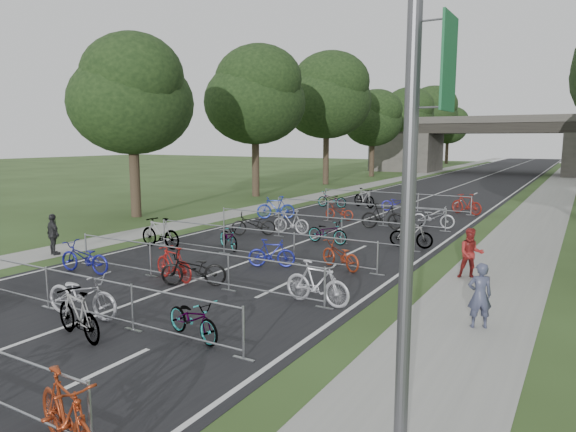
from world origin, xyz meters
name	(u,v)px	position (x,y,z in m)	size (l,w,h in m)	color
road	(471,182)	(0.00, 50.00, 0.01)	(11.00, 140.00, 0.01)	black
sidewalk_right	(560,185)	(8.00, 50.00, 0.01)	(3.00, 140.00, 0.01)	gray
sidewalk_left	(399,179)	(-7.50, 50.00, 0.01)	(2.00, 140.00, 0.01)	gray
lane_markings	(471,182)	(0.00, 50.00, 0.00)	(0.12, 140.00, 0.00)	silver
overpass_bridge	(496,145)	(0.00, 65.00, 3.53)	(31.00, 8.00, 7.05)	#403D39
lamppost	(413,143)	(8.33, 2.00, 4.28)	(0.61, 0.65, 8.21)	#4C4C51
tree_left_0	(132,98)	(-11.39, 15.93, 6.49)	(6.72, 6.72, 10.25)	#33261C
tree_left_1	(256,98)	(-11.39, 27.93, 7.30)	(7.56, 7.56, 11.53)	#33261C
tree_left_2	(327,98)	(-11.39, 39.93, 8.12)	(8.40, 8.40, 12.81)	#33261C
tree_left_3	(373,120)	(-11.39, 51.93, 6.49)	(6.72, 6.72, 10.25)	#33261C
tree_left_4	(406,116)	(-11.39, 63.93, 7.30)	(7.56, 7.56, 11.53)	#33261C
tree_left_5	(430,114)	(-11.39, 75.93, 8.12)	(8.40, 8.40, 12.81)	#33261C
tree_left_6	(448,126)	(-11.39, 87.93, 6.49)	(6.72, 6.72, 10.25)	#33261C
barrier_row_1	(87,297)	(0.00, 3.60, 0.55)	(9.70, 0.08, 1.10)	gray
barrier_row_2	(188,266)	(0.00, 7.20, 0.55)	(9.70, 0.08, 1.10)	gray
barrier_row_3	(258,244)	(0.00, 11.00, 0.55)	(9.70, 0.08, 1.10)	gray
barrier_row_4	(309,227)	(0.00, 15.00, 0.55)	(9.70, 0.08, 1.10)	gray
barrier_row_5	(355,213)	(0.00, 20.00, 0.55)	(9.70, 0.08, 1.10)	gray
barrier_row_6	(393,201)	(0.00, 26.00, 0.55)	(9.70, 0.08, 1.10)	gray
bike_3	(67,416)	(4.30, -0.15, 0.58)	(0.55, 1.93, 1.16)	maroon
bike_5	(82,295)	(-0.19, 3.61, 0.57)	(0.75, 2.16, 1.13)	#B2B1BA
bike_6	(78,315)	(0.90, 2.66, 0.55)	(0.52, 1.84, 1.10)	gray
bike_7	(193,319)	(3.05, 3.91, 0.46)	(0.61, 1.74, 0.91)	gray
bike_8	(84,258)	(-3.67, 6.39, 0.52)	(0.69, 1.97, 1.03)	navy
bike_9	(174,264)	(-0.55, 7.19, 0.54)	(0.50, 1.78, 1.07)	#A01A17
bike_10	(193,269)	(0.36, 7.05, 0.51)	(0.68, 1.95, 1.02)	black
bike_11	(317,283)	(4.30, 7.36, 0.58)	(0.54, 1.92, 1.16)	silver
bike_12	(160,233)	(-4.30, 10.48, 0.62)	(0.58, 2.05, 1.23)	gray
bike_13	(229,238)	(-1.85, 11.72, 0.46)	(0.62, 1.77, 0.93)	gray
bike_14	(271,253)	(1.16, 10.11, 0.48)	(0.45, 1.61, 0.97)	navy
bike_15	(340,255)	(3.26, 11.06, 0.48)	(0.63, 1.82, 0.96)	#9A3116
bike_16	(253,224)	(-2.64, 14.62, 0.52)	(0.69, 1.99, 1.05)	black
bike_17	(291,222)	(-1.41, 15.87, 0.54)	(0.51, 1.80, 1.08)	#A7A8AF
bike_18	(327,232)	(1.03, 14.67, 0.49)	(0.65, 1.86, 0.98)	gray
bike_19	(411,235)	(4.30, 15.59, 0.52)	(0.49, 1.73, 1.04)	gray
bike_20	(276,208)	(-4.30, 19.23, 0.62)	(0.58, 2.07, 1.24)	navy
bike_21	(339,212)	(-1.18, 20.65, 0.44)	(0.59, 1.69, 0.89)	maroon
bike_22	(383,216)	(1.80, 19.16, 0.62)	(0.58, 2.05, 1.23)	black
bike_23	(433,217)	(3.84, 20.66, 0.53)	(0.71, 2.03, 1.07)	#A0A0A7
bike_24	(332,199)	(-3.71, 25.04, 0.52)	(0.69, 1.97, 1.03)	gray
bike_25	(364,198)	(-1.92, 26.01, 0.61)	(0.58, 2.04, 1.23)	gray
bike_26	(397,203)	(0.39, 25.57, 0.49)	(0.65, 1.86, 0.98)	navy
bike_27	(467,204)	(4.30, 26.21, 0.60)	(0.56, 1.99, 1.20)	maroon
pedestrian_a	(480,296)	(8.28, 7.76, 0.77)	(0.56, 0.37, 1.53)	#383C54
pedestrian_b	(471,254)	(7.26, 12.04, 0.79)	(0.77, 0.60, 1.59)	maroon
pedestrian_c	(53,235)	(-6.89, 7.58, 0.78)	(0.91, 0.38, 1.56)	#242527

